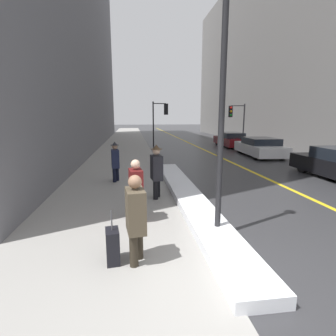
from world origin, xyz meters
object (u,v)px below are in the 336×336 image
at_px(traffic_light_near, 161,114).
at_px(pedestrian_nearside, 115,160).
at_px(traffic_light_far, 235,116).
at_px(parked_car_white, 260,147).
at_px(parked_car_maroon, 231,140).
at_px(pedestrian_in_fedora, 157,169).
at_px(rolling_suitcase, 113,246).
at_px(pedestrian_with_shoulder_bag, 136,188).
at_px(pedestrian_in_glasses, 136,215).
at_px(lamp_post, 223,90).

distance_m(traffic_light_near, pedestrian_nearside, 12.47).
xyz_separation_m(traffic_light_far, parked_car_white, (-0.18, -4.74, -1.94)).
bearing_deg(parked_car_maroon, traffic_light_far, -170.97).
relative_size(pedestrian_in_fedora, parked_car_maroon, 0.38).
xyz_separation_m(traffic_light_far, rolling_suitcase, (-8.63, -16.23, -2.20)).
bearing_deg(parked_car_maroon, pedestrian_nearside, 142.42).
xyz_separation_m(pedestrian_with_shoulder_bag, rolling_suitcase, (-0.43, -1.78, -0.53)).
distance_m(pedestrian_in_glasses, pedestrian_nearside, 5.90).
bearing_deg(rolling_suitcase, pedestrian_with_shoulder_bag, 159.45).
relative_size(pedestrian_in_glasses, parked_car_white, 0.34).
bearing_deg(pedestrian_with_shoulder_bag, traffic_light_near, 164.70).
bearing_deg(traffic_light_far, lamp_post, 75.05).
height_order(lamp_post, pedestrian_with_shoulder_bag, lamp_post).
distance_m(pedestrian_in_fedora, pedestrian_nearside, 2.68).
height_order(traffic_light_near, pedestrian_in_fedora, traffic_light_near).
relative_size(pedestrian_with_shoulder_bag, pedestrian_nearside, 0.97).
bearing_deg(parked_car_maroon, pedestrian_with_shoulder_bag, 152.85).
height_order(pedestrian_in_glasses, pedestrian_with_shoulder_bag, pedestrian_in_glasses).
relative_size(traffic_light_far, pedestrian_in_glasses, 2.25).
bearing_deg(pedestrian_in_glasses, parked_car_maroon, 147.32).
height_order(traffic_light_far, pedestrian_in_fedora, traffic_light_far).
bearing_deg(pedestrian_with_shoulder_bag, parked_car_white, 133.63).
xyz_separation_m(pedestrian_in_glasses, pedestrian_in_fedora, (0.68, 3.55, 0.05)).
relative_size(parked_car_white, rolling_suitcase, 4.82).
height_order(traffic_light_far, parked_car_white, traffic_light_far).
distance_m(lamp_post, pedestrian_in_glasses, 2.84).
bearing_deg(lamp_post, parked_car_white, 59.34).
xyz_separation_m(pedestrian_in_glasses, parked_car_maroon, (8.16, 16.83, -0.29)).
height_order(lamp_post, rolling_suitcase, lamp_post).
height_order(traffic_light_far, pedestrian_in_glasses, traffic_light_far).
relative_size(pedestrian_in_glasses, pedestrian_with_shoulder_bag, 1.03).
xyz_separation_m(pedestrian_in_glasses, pedestrian_nearside, (-0.68, 5.86, -0.01)).
bearing_deg(pedestrian_in_glasses, pedestrian_in_fedora, 162.32).
bearing_deg(parked_car_maroon, rolling_suitcase, 154.26).
bearing_deg(pedestrian_in_glasses, pedestrian_nearside, 179.79).
height_order(traffic_light_near, traffic_light_far, traffic_light_near).
bearing_deg(parked_car_maroon, pedestrian_in_glasses, 155.42).
bearing_deg(pedestrian_nearside, pedestrian_in_fedora, 23.67).
distance_m(pedestrian_in_glasses, parked_car_white, 14.07).
xyz_separation_m(parked_car_white, rolling_suitcase, (-8.45, -11.49, -0.26)).
relative_size(traffic_light_far, parked_car_white, 0.76).
height_order(traffic_light_far, parked_car_maroon, traffic_light_far).
distance_m(traffic_light_far, pedestrian_nearside, 13.81).
height_order(pedestrian_in_glasses, rolling_suitcase, pedestrian_in_glasses).
distance_m(traffic_light_near, parked_car_white, 8.69).
xyz_separation_m(pedestrian_with_shoulder_bag, parked_car_white, (8.02, 9.71, -0.28)).
bearing_deg(pedestrian_in_fedora, pedestrian_with_shoulder_bag, -27.38).
bearing_deg(pedestrian_nearside, pedestrian_in_glasses, -0.21).
height_order(lamp_post, traffic_light_near, lamp_post).
bearing_deg(lamp_post, rolling_suitcase, -159.66).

